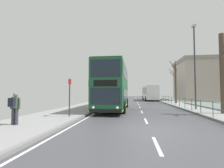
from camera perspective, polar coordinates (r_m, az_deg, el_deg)
The scene contains 10 objects.
ground at distance 8.18m, azimuth 7.73°, elevation -15.03°, with size 15.80×140.00×0.20m.
double_decker_bus_main at distance 16.89m, azimuth 0.58°, elevation -1.01°, with size 2.70×10.23×4.42m.
background_bus_far_lane at distance 37.80m, azimuth 12.75°, elevation -2.87°, with size 2.80×10.82×3.15m.
pedestrian_railing_far_kerb at distance 19.55m, azimuth 22.82°, elevation -5.38°, with size 0.05×26.09×1.03m.
pedestrian_with_backpack at distance 9.75m, azimuth -30.35°, elevation -6.49°, with size 0.54×0.52×1.62m.
bus_stop_sign_near at distance 11.72m, azimuth -14.31°, elevation -3.01°, with size 0.08×0.44×2.55m.
street_lamp_far_side at distance 18.42m, azimuth 26.43°, elevation 7.27°, with size 0.28×0.60×8.30m.
bare_tree_far_00 at distance 15.67m, azimuth 33.65°, elevation 3.52°, with size 1.17×1.91×6.32m.
bare_tree_far_01 at distance 27.50m, azimuth 20.86°, elevation 0.81°, with size 1.09×4.02×6.43m.
background_building_00 at distance 41.44m, azimuth 29.34°, elevation 1.20°, with size 11.61×10.66×8.83m.
Camera 1 is at (-0.78, -8.00, 1.76)m, focal length 26.73 mm.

